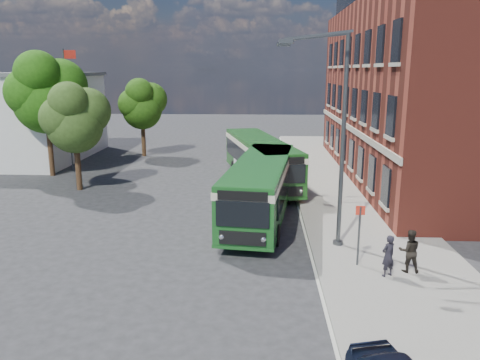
{
  "coord_description": "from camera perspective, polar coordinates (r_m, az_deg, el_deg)",
  "views": [
    {
      "loc": [
        1.83,
        -21.26,
        7.51
      ],
      "look_at": [
        0.8,
        1.22,
        2.2
      ],
      "focal_mm": 35.0,
      "sensor_mm": 36.0,
      "label": 1
    }
  ],
  "objects": [
    {
      "name": "ground",
      "position": [
        22.62,
        -2.19,
        -6.12
      ],
      "size": [
        120.0,
        120.0,
        0.0
      ],
      "primitive_type": "plane",
      "color": "#2A2A2C",
      "rests_on": "ground"
    },
    {
      "name": "pavement",
      "position": [
        30.63,
        12.25,
        -1.08
      ],
      "size": [
        6.0,
        48.0,
        0.15
      ],
      "primitive_type": "cube",
      "color": "gray",
      "rests_on": "ground"
    },
    {
      "name": "kerb_line",
      "position": [
        30.28,
        6.55,
        -1.17
      ],
      "size": [
        0.12,
        48.0,
        0.01
      ],
      "primitive_type": "cube",
      "color": "beige",
      "rests_on": "ground"
    },
    {
      "name": "brick_office",
      "position": [
        35.42,
        23.18,
        11.35
      ],
      "size": [
        12.1,
        26.0,
        14.2
      ],
      "color": "maroon",
      "rests_on": "ground"
    },
    {
      "name": "white_building",
      "position": [
        44.15,
        -24.28,
        7.11
      ],
      "size": [
        9.4,
        13.4,
        7.3
      ],
      "color": "silver",
      "rests_on": "ground"
    },
    {
      "name": "flagpole",
      "position": [
        37.21,
        -20.19,
        8.51
      ],
      "size": [
        0.95,
        0.1,
        9.0
      ],
      "color": "#3C4042",
      "rests_on": "ground"
    },
    {
      "name": "street_lamp",
      "position": [
        19.68,
        11.42,
        5.07
      ],
      "size": [
        2.96,
        2.38,
        9.0
      ],
      "color": "#3C4042",
      "rests_on": "ground"
    },
    {
      "name": "bus_stop_sign",
      "position": [
        18.47,
        14.32,
        -6.11
      ],
      "size": [
        0.35,
        0.08,
        2.52
      ],
      "color": "#3C4042",
      "rests_on": "ground"
    },
    {
      "name": "bus_front",
      "position": [
        23.95,
        2.58,
        -0.45
      ],
      "size": [
        3.99,
        11.68,
        3.02
      ],
      "color": "#18541D",
      "rests_on": "ground"
    },
    {
      "name": "bus_rear",
      "position": [
        31.42,
        2.46,
        2.85
      ],
      "size": [
        5.42,
        12.41,
        3.02
      ],
      "color": "#195118",
      "rests_on": "ground"
    },
    {
      "name": "pedestrian_a",
      "position": [
        18.01,
        17.61,
        -8.79
      ],
      "size": [
        0.69,
        0.61,
        1.57
      ],
      "primitive_type": "imported",
      "rotation": [
        0.0,
        0.0,
        3.66
      ],
      "color": "black",
      "rests_on": "pavement"
    },
    {
      "name": "pedestrian_b",
      "position": [
        18.63,
        19.95,
        -8.12
      ],
      "size": [
        0.84,
        0.68,
        1.64
      ],
      "primitive_type": "imported",
      "rotation": [
        0.0,
        0.0,
        3.06
      ],
      "color": "black",
      "rests_on": "pavement"
    },
    {
      "name": "tree_left",
      "position": [
        31.0,
        -19.52,
        7.22
      ],
      "size": [
        4.06,
        3.86,
        6.86
      ],
      "color": "#3A2815",
      "rests_on": "ground"
    },
    {
      "name": "tree_mid",
      "position": [
        35.92,
        -22.62,
        9.85
      ],
      "size": [
        5.23,
        4.97,
        8.83
      ],
      "color": "#3A2815",
      "rests_on": "ground"
    },
    {
      "name": "tree_right",
      "position": [
        42.2,
        -11.83,
        9.1
      ],
      "size": [
        4.06,
        3.86,
        6.85
      ],
      "color": "#3A2815",
      "rests_on": "ground"
    }
  ]
}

